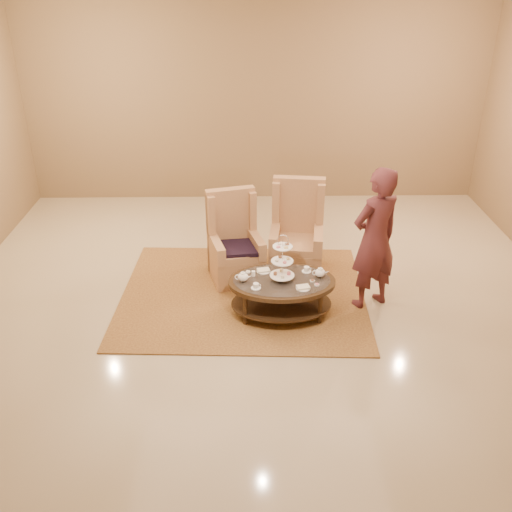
{
  "coord_description": "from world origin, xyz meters",
  "views": [
    {
      "loc": [
        -0.17,
        -5.96,
        3.94
      ],
      "look_at": [
        -0.06,
        0.2,
        0.72
      ],
      "focal_mm": 40.0,
      "sensor_mm": 36.0,
      "label": 1
    }
  ],
  "objects_px": {
    "person": "(375,239)",
    "armchair_right": "(297,242)",
    "armchair_left": "(235,250)",
    "tea_table": "(282,286)"
  },
  "relations": [
    {
      "from": "person",
      "to": "armchair_left",
      "type": "bearing_deg",
      "value": -52.35
    },
    {
      "from": "tea_table",
      "to": "person",
      "type": "bearing_deg",
      "value": 9.67
    },
    {
      "from": "person",
      "to": "armchair_right",
      "type": "bearing_deg",
      "value": -75.59
    },
    {
      "from": "armchair_right",
      "to": "person",
      "type": "height_order",
      "value": "person"
    },
    {
      "from": "armchair_right",
      "to": "armchair_left",
      "type": "bearing_deg",
      "value": -161.86
    },
    {
      "from": "armchair_right",
      "to": "person",
      "type": "xyz_separation_m",
      "value": [
        0.86,
        -0.92,
        0.48
      ]
    },
    {
      "from": "armchair_left",
      "to": "person",
      "type": "xyz_separation_m",
      "value": [
        1.72,
        -0.75,
        0.5
      ]
    },
    {
      "from": "tea_table",
      "to": "armchair_left",
      "type": "height_order",
      "value": "armchair_left"
    },
    {
      "from": "armchair_left",
      "to": "armchair_right",
      "type": "distance_m",
      "value": 0.88
    },
    {
      "from": "tea_table",
      "to": "armchair_right",
      "type": "height_order",
      "value": "armchair_right"
    }
  ]
}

